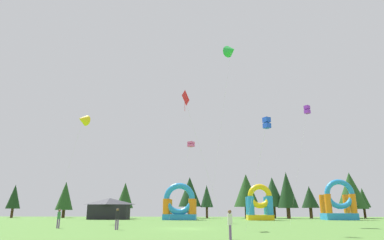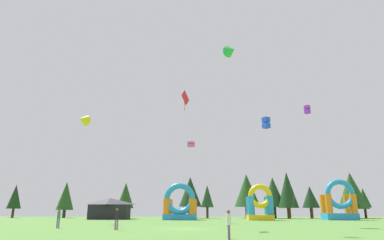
{
  "view_description": "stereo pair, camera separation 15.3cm",
  "coord_description": "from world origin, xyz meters",
  "px_view_note": "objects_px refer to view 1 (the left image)",
  "views": [
    {
      "loc": [
        2.53,
        -33.48,
        1.73
      ],
      "look_at": [
        0.0,
        11.1,
        13.93
      ],
      "focal_mm": 30.93,
      "sensor_mm": 36.0,
      "label": 1
    },
    {
      "loc": [
        2.69,
        -33.48,
        1.73
      ],
      "look_at": [
        0.0,
        11.1,
        13.93
      ],
      "focal_mm": 30.93,
      "sensor_mm": 36.0,
      "label": 2
    }
  ],
  "objects_px": {
    "person_left_edge": "(59,217)",
    "kite_yellow_delta": "(83,120)",
    "kite_green_delta": "(231,51)",
    "inflatable_yellow_castle": "(339,205)",
    "kite_red_diamond": "(184,99)",
    "person_far_side": "(230,222)",
    "person_near_camera": "(117,217)",
    "inflatable_orange_dome": "(180,207)",
    "inflatable_blue_arch": "(260,206)",
    "kite_purple_box": "(307,110)",
    "kite_blue_box": "(267,123)",
    "kite_pink_box": "(191,144)",
    "festival_tent": "(109,209)"
  },
  "relations": [
    {
      "from": "person_left_edge",
      "to": "inflatable_blue_arch",
      "type": "relative_size",
      "value": 0.29
    },
    {
      "from": "inflatable_yellow_castle",
      "to": "inflatable_orange_dome",
      "type": "distance_m",
      "value": 29.2
    },
    {
      "from": "kite_purple_box",
      "to": "person_near_camera",
      "type": "xyz_separation_m",
      "value": [
        -22.56,
        -14.94,
        -14.48
      ]
    },
    {
      "from": "inflatable_orange_dome",
      "to": "kite_green_delta",
      "type": "bearing_deg",
      "value": -63.48
    },
    {
      "from": "kite_blue_box",
      "to": "inflatable_blue_arch",
      "type": "xyz_separation_m",
      "value": [
        3.89,
        34.74,
        -6.42
      ]
    },
    {
      "from": "kite_purple_box",
      "to": "kite_green_delta",
      "type": "distance_m",
      "value": 14.0
    },
    {
      "from": "kite_purple_box",
      "to": "kite_yellow_delta",
      "type": "bearing_deg",
      "value": 178.2
    },
    {
      "from": "kite_yellow_delta",
      "to": "kite_pink_box",
      "type": "distance_m",
      "value": 16.84
    },
    {
      "from": "kite_green_delta",
      "to": "person_far_side",
      "type": "distance_m",
      "value": 33.32
    },
    {
      "from": "kite_red_diamond",
      "to": "inflatable_orange_dome",
      "type": "height_order",
      "value": "kite_red_diamond"
    },
    {
      "from": "kite_red_diamond",
      "to": "person_far_side",
      "type": "xyz_separation_m",
      "value": [
        3.97,
        -13.47,
        -12.59
      ]
    },
    {
      "from": "kite_blue_box",
      "to": "inflatable_yellow_castle",
      "type": "relative_size",
      "value": 1.29
    },
    {
      "from": "kite_blue_box",
      "to": "person_near_camera",
      "type": "xyz_separation_m",
      "value": [
        -13.41,
        3.98,
        -7.68
      ]
    },
    {
      "from": "kite_red_diamond",
      "to": "inflatable_blue_arch",
      "type": "xyz_separation_m",
      "value": [
        11.49,
        27.2,
        -11.25
      ]
    },
    {
      "from": "kite_blue_box",
      "to": "person_left_edge",
      "type": "distance_m",
      "value": 22.17
    },
    {
      "from": "kite_yellow_delta",
      "to": "inflatable_yellow_castle",
      "type": "height_order",
      "value": "kite_yellow_delta"
    },
    {
      "from": "kite_green_delta",
      "to": "inflatable_blue_arch",
      "type": "xyz_separation_m",
      "value": [
        5.41,
        17.17,
        -22.19
      ]
    },
    {
      "from": "kite_green_delta",
      "to": "person_left_edge",
      "type": "distance_m",
      "value": 31.94
    },
    {
      "from": "inflatable_blue_arch",
      "to": "person_near_camera",
      "type": "bearing_deg",
      "value": -119.36
    },
    {
      "from": "kite_yellow_delta",
      "to": "inflatable_orange_dome",
      "type": "distance_m",
      "value": 24.28
    },
    {
      "from": "kite_red_diamond",
      "to": "inflatable_blue_arch",
      "type": "relative_size",
      "value": 2.29
    },
    {
      "from": "kite_green_delta",
      "to": "inflatable_yellow_castle",
      "type": "bearing_deg",
      "value": 43.56
    },
    {
      "from": "kite_yellow_delta",
      "to": "festival_tent",
      "type": "distance_m",
      "value": 21.89
    },
    {
      "from": "kite_red_diamond",
      "to": "inflatable_yellow_castle",
      "type": "xyz_separation_m",
      "value": [
        26.17,
        29.13,
        -11.0
      ]
    },
    {
      "from": "person_left_edge",
      "to": "kite_yellow_delta",
      "type": "bearing_deg",
      "value": -82.16
    },
    {
      "from": "kite_blue_box",
      "to": "inflatable_blue_arch",
      "type": "height_order",
      "value": "kite_blue_box"
    },
    {
      "from": "person_left_edge",
      "to": "person_far_side",
      "type": "bearing_deg",
      "value": 134.77
    },
    {
      "from": "kite_green_delta",
      "to": "person_far_side",
      "type": "relative_size",
      "value": 14.63
    },
    {
      "from": "kite_red_diamond",
      "to": "person_far_side",
      "type": "relative_size",
      "value": 8.2
    },
    {
      "from": "person_near_camera",
      "to": "kite_red_diamond",
      "type": "bearing_deg",
      "value": 15.64
    },
    {
      "from": "person_near_camera",
      "to": "festival_tent",
      "type": "relative_size",
      "value": 0.25
    },
    {
      "from": "person_far_side",
      "to": "kite_blue_box",
      "type": "bearing_deg",
      "value": 163.25
    },
    {
      "from": "kite_yellow_delta",
      "to": "kite_pink_box",
      "type": "height_order",
      "value": "kite_yellow_delta"
    },
    {
      "from": "kite_red_diamond",
      "to": "festival_tent",
      "type": "relative_size",
      "value": 1.92
    },
    {
      "from": "kite_pink_box",
      "to": "inflatable_orange_dome",
      "type": "bearing_deg",
      "value": 102.53
    },
    {
      "from": "kite_green_delta",
      "to": "person_near_camera",
      "type": "xyz_separation_m",
      "value": [
        -11.9,
        -13.59,
        -23.45
      ]
    },
    {
      "from": "kite_green_delta",
      "to": "person_near_camera",
      "type": "height_order",
      "value": "kite_green_delta"
    },
    {
      "from": "person_far_side",
      "to": "inflatable_yellow_castle",
      "type": "xyz_separation_m",
      "value": [
        22.2,
        42.61,
        1.58
      ]
    },
    {
      "from": "kite_green_delta",
      "to": "inflatable_yellow_castle",
      "type": "relative_size",
      "value": 3.55
    },
    {
      "from": "kite_blue_box",
      "to": "kite_green_delta",
      "type": "relative_size",
      "value": 0.36
    },
    {
      "from": "kite_pink_box",
      "to": "person_near_camera",
      "type": "xyz_separation_m",
      "value": [
        -5.65,
        -18.96,
        -10.43
      ]
    },
    {
      "from": "kite_red_diamond",
      "to": "kite_pink_box",
      "type": "distance_m",
      "value": 15.55
    },
    {
      "from": "kite_pink_box",
      "to": "person_far_side",
      "type": "height_order",
      "value": "kite_pink_box"
    },
    {
      "from": "kite_red_diamond",
      "to": "person_near_camera",
      "type": "xyz_separation_m",
      "value": [
        -5.81,
        -3.56,
        -12.51
      ]
    },
    {
      "from": "inflatable_blue_arch",
      "to": "person_left_edge",
      "type": "bearing_deg",
      "value": -129.67
    },
    {
      "from": "kite_blue_box",
      "to": "kite_purple_box",
      "type": "distance_m",
      "value": 22.08
    },
    {
      "from": "kite_green_delta",
      "to": "person_near_camera",
      "type": "bearing_deg",
      "value": -131.2
    },
    {
      "from": "kite_pink_box",
      "to": "person_far_side",
      "type": "xyz_separation_m",
      "value": [
        4.13,
        -28.88,
        -10.5
      ]
    },
    {
      "from": "kite_blue_box",
      "to": "inflatable_yellow_castle",
      "type": "height_order",
      "value": "kite_blue_box"
    },
    {
      "from": "kite_red_diamond",
      "to": "person_near_camera",
      "type": "bearing_deg",
      "value": -148.53
    }
  ]
}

